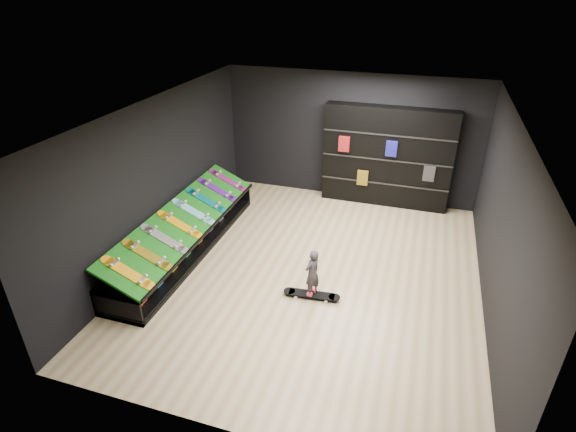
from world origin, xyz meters
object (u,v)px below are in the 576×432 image
(display_rack, at_px, (187,239))
(child, at_px, (312,281))
(back_shelving, at_px, (387,157))
(floor_skateboard, at_px, (312,296))

(display_rack, bearing_deg, child, -14.79)
(display_rack, bearing_deg, back_shelving, 43.81)
(back_shelving, distance_m, floor_skateboard, 4.26)
(display_rack, xyz_separation_m, child, (2.77, -0.73, 0.10))
(back_shelving, bearing_deg, child, -99.73)
(display_rack, xyz_separation_m, back_shelving, (3.46, 3.32, 0.92))
(display_rack, relative_size, back_shelving, 1.54)
(display_rack, relative_size, child, 8.69)
(floor_skateboard, relative_size, child, 1.89)
(back_shelving, height_order, floor_skateboard, back_shelving)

